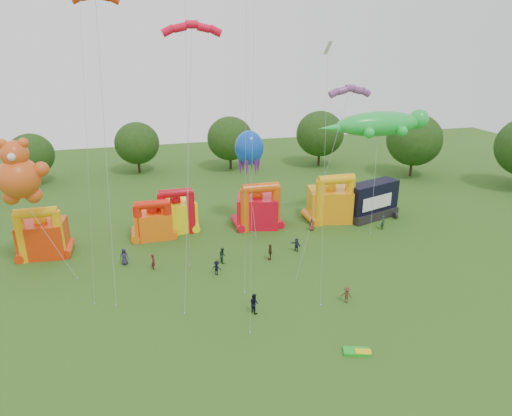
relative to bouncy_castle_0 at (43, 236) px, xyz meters
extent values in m
plane|color=#305818|center=(19.18, -26.07, -2.31)|extent=(160.00, 160.00, 0.00)
cylinder|color=#352314|center=(56.67, 17.20, -0.45)|extent=(0.44, 0.44, 3.72)
ellipsoid|color=#1D3A11|center=(56.67, 17.20, 4.10)|extent=(9.30, 9.30, 8.89)
cylinder|color=#352314|center=(43.79, 27.83, -0.55)|extent=(0.44, 0.44, 3.51)
ellipsoid|color=#1D3A11|center=(43.79, 27.83, 3.74)|extent=(8.77, 8.78, 8.39)
cylinder|color=#352314|center=(27.18, 29.61, -0.66)|extent=(0.44, 0.44, 3.30)
ellipsoid|color=#1D3A11|center=(27.18, 29.61, 3.38)|extent=(8.25, 8.25, 7.88)
cylinder|color=#352314|center=(10.89, 31.59, -0.76)|extent=(0.44, 0.44, 3.09)
ellipsoid|color=#1D3A11|center=(10.89, 31.59, 3.01)|extent=(7.73, 7.72, 7.38)
cylinder|color=#352314|center=(-5.85, 28.74, -0.87)|extent=(0.44, 0.44, 2.88)
ellipsoid|color=#1D3A11|center=(-5.85, 28.74, 2.65)|extent=(7.20, 7.20, 6.88)
cube|color=red|center=(0.00, 0.26, -0.38)|extent=(5.08, 4.22, 3.85)
cylinder|color=#FFA60D|center=(-1.85, -1.11, 0.44)|extent=(1.04, 1.04, 5.50)
cylinder|color=#FFA60D|center=(1.85, -1.11, 0.44)|extent=(1.04, 1.04, 5.50)
cylinder|color=#FFA60D|center=(0.00, -1.11, 3.19)|extent=(4.22, 1.09, 1.09)
sphere|color=#FFA60D|center=(0.00, 0.26, 1.84)|extent=(1.40, 1.40, 1.40)
cube|color=orange|center=(11.95, 2.17, -0.70)|extent=(4.43, 3.56, 3.21)
cylinder|color=red|center=(10.23, 0.89, -0.01)|extent=(0.97, 0.97, 4.59)
cylinder|color=red|center=(13.67, 0.89, -0.01)|extent=(0.97, 0.97, 4.59)
cylinder|color=red|center=(11.95, 0.89, 2.28)|extent=(3.93, 1.02, 1.02)
sphere|color=red|center=(11.95, 2.17, 1.20)|extent=(1.40, 1.40, 1.40)
cube|color=#FFEE0D|center=(14.84, 3.48, -0.45)|extent=(5.19, 4.56, 3.72)
cylinder|color=red|center=(13.11, 2.20, 0.35)|extent=(0.98, 0.98, 5.32)
cylinder|color=red|center=(16.57, 2.20, 0.35)|extent=(0.98, 0.98, 5.32)
cylinder|color=red|center=(14.84, 2.20, 3.01)|extent=(3.95, 1.02, 1.02)
sphere|color=red|center=(14.84, 3.48, 1.72)|extent=(1.40, 1.40, 1.40)
cube|color=red|center=(25.02, 2.41, -0.37)|extent=(5.98, 5.25, 3.87)
cylinder|color=#EF560D|center=(23.03, 0.93, 0.46)|extent=(1.13, 1.13, 5.53)
cylinder|color=#EF560D|center=(27.02, 0.93, 0.46)|extent=(1.13, 1.13, 5.53)
cylinder|color=#EF560D|center=(25.02, 0.93, 3.22)|extent=(4.56, 1.18, 1.18)
sphere|color=#EF560D|center=(25.02, 2.41, 1.86)|extent=(1.40, 1.40, 1.40)
cube|color=orange|center=(34.75, 1.96, -0.21)|extent=(6.10, 5.27, 4.19)
cylinder|color=#FFB20D|center=(32.67, 0.41, 0.69)|extent=(1.18, 1.18, 5.99)
cylinder|color=#FFB20D|center=(36.84, 0.41, 0.69)|extent=(1.18, 1.18, 5.99)
cylinder|color=#FFB20D|center=(34.75, 0.41, 3.68)|extent=(4.76, 1.24, 1.24)
sphere|color=#FFB20D|center=(34.75, 1.96, 2.19)|extent=(1.40, 1.40, 1.40)
cube|color=black|center=(40.48, 1.05, -1.76)|extent=(8.04, 5.05, 1.10)
cube|color=black|center=(40.48, 1.25, 0.68)|extent=(7.92, 4.70, 3.77)
cube|color=white|center=(40.48, -0.23, 0.30)|extent=(4.96, 1.71, 1.77)
cylinder|color=black|center=(37.47, -0.08, -1.91)|extent=(0.30, 0.90, 0.90)
cylinder|color=black|center=(43.49, -0.08, -1.91)|extent=(0.30, 0.90, 0.90)
sphere|color=#DD5118|center=(-0.40, -3.41, 7.69)|extent=(4.02, 4.02, 4.02)
sphere|color=#DD5118|center=(-0.40, -3.41, 10.06)|extent=(2.56, 2.56, 2.56)
sphere|color=#DD5118|center=(-1.31, -3.41, 11.06)|extent=(1.00, 1.00, 1.00)
sphere|color=#DD5118|center=(0.51, -3.41, 11.06)|extent=(1.00, 1.00, 1.00)
sphere|color=#DD5118|center=(1.70, -3.41, 8.42)|extent=(1.46, 1.46, 1.46)
sphere|color=#DD5118|center=(-1.41, -3.41, 5.86)|extent=(1.64, 1.64, 1.64)
sphere|color=#DD5118|center=(0.60, -3.41, 5.86)|extent=(1.64, 1.64, 1.64)
sphere|color=white|center=(-0.40, -4.64, 10.06)|extent=(0.73, 0.73, 0.73)
ellipsoid|color=green|center=(40.86, 1.89, 10.15)|extent=(11.69, 3.65, 3.10)
sphere|color=green|center=(46.57, 1.89, 10.49)|extent=(2.51, 2.51, 2.51)
cone|color=green|center=(34.93, 1.89, 9.92)|extent=(4.56, 1.83, 1.83)
sphere|color=green|center=(43.14, 3.72, 9.46)|extent=(1.37, 1.37, 1.37)
sphere|color=green|center=(43.14, 0.07, 9.46)|extent=(1.37, 1.37, 1.37)
sphere|color=green|center=(38.58, 3.72, 9.46)|extent=(1.37, 1.37, 1.37)
sphere|color=green|center=(38.58, 0.07, 9.46)|extent=(1.37, 1.37, 1.37)
ellipsoid|color=blue|center=(24.22, 3.37, 7.70)|extent=(3.54, 3.54, 4.25)
cone|color=#591E8C|center=(25.37, 3.37, 5.75)|extent=(0.80, 0.80, 2.84)
cone|color=#591E8C|center=(24.80, 4.36, 5.75)|extent=(0.80, 0.80, 2.84)
cone|color=#591E8C|center=(23.64, 4.36, 5.75)|extent=(0.80, 0.80, 2.84)
cone|color=#591E8C|center=(23.07, 3.37, 5.75)|extent=(0.80, 0.80, 2.84)
cone|color=#591E8C|center=(23.64, 2.37, 5.75)|extent=(0.80, 0.80, 2.84)
cone|color=#591E8C|center=(24.80, 2.37, 5.75)|extent=(0.80, 0.80, 2.84)
cube|color=silver|center=(27.64, -11.36, 19.60)|extent=(1.02, 1.02, 1.10)
cube|color=green|center=(25.81, -24.17, -2.19)|extent=(2.22, 1.59, 0.24)
cube|color=yellow|center=(26.21, -24.47, -2.05)|extent=(1.33, 0.96, 0.10)
imported|color=#29243D|center=(8.52, -4.52, -1.39)|extent=(0.95, 0.66, 1.84)
imported|color=#59191C|center=(11.46, -6.45, -1.42)|extent=(0.53, 0.71, 1.78)
imported|color=#173A27|center=(18.72, -6.75, -1.43)|extent=(0.82, 0.97, 1.75)
imported|color=black|center=(17.62, -9.24, -1.54)|extent=(1.14, 1.00, 1.53)
imported|color=#41301A|center=(23.84, -7.39, -1.39)|extent=(0.79, 1.17, 1.84)
imported|color=#242A3C|center=(27.31, -6.11, -1.53)|extent=(1.10, 1.47, 1.55)
imported|color=maroon|center=(31.14, -1.07, -1.51)|extent=(0.89, 0.70, 1.60)
imported|color=#183C29|center=(39.93, -2.97, -1.39)|extent=(0.79, 0.78, 1.84)
imported|color=black|center=(19.59, -16.80, -1.39)|extent=(1.01, 1.10, 1.83)
imported|color=#452E1B|center=(28.15, -17.39, -1.54)|extent=(1.14, 1.02, 1.54)
camera|label=1|loc=(10.97, -50.12, 20.39)|focal=32.00mm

